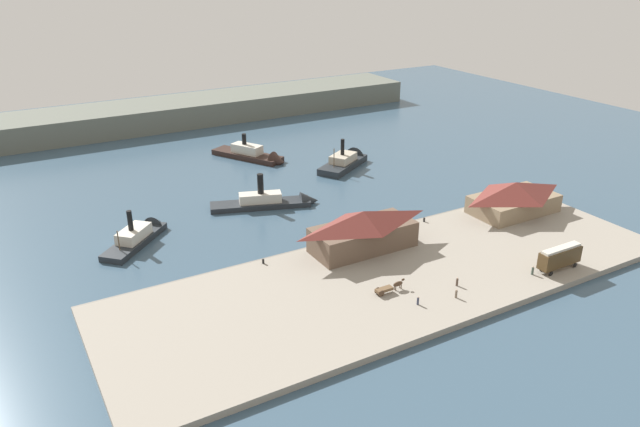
# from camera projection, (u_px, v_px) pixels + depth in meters

# --- Properties ---
(ground_plane) EXTENTS (320.00, 320.00, 0.00)m
(ground_plane) POSITION_uv_depth(u_px,v_px,m) (337.00, 236.00, 129.93)
(ground_plane) COLOR #385166
(quay_promenade) EXTENTS (110.00, 36.00, 1.20)m
(quay_promenade) POSITION_uv_depth(u_px,v_px,m) (399.00, 277.00, 112.17)
(quay_promenade) COLOR gray
(quay_promenade) RESTS_ON ground
(seawall_edge) EXTENTS (110.00, 0.80, 1.00)m
(seawall_edge) POSITION_uv_depth(u_px,v_px,m) (346.00, 240.00, 126.86)
(seawall_edge) COLOR slate
(seawall_edge) RESTS_ON ground
(ferry_shed_west_terminal) EXTENTS (21.51, 9.47, 8.23)m
(ferry_shed_west_terminal) POSITION_uv_depth(u_px,v_px,m) (363.00, 230.00, 120.00)
(ferry_shed_west_terminal) COLOR brown
(ferry_shed_west_terminal) RESTS_ON quay_promenade
(ferry_shed_east_terminal) EXTENTS (20.08, 11.45, 7.29)m
(ferry_shed_east_terminal) POSITION_uv_depth(u_px,v_px,m) (514.00, 197.00, 137.51)
(ferry_shed_east_terminal) COLOR #847056
(ferry_shed_east_terminal) RESTS_ON quay_promenade
(street_tram) EXTENTS (9.45, 2.54, 4.57)m
(street_tram) POSITION_uv_depth(u_px,v_px,m) (560.00, 256.00, 112.78)
(street_tram) COLOR #4C381E
(street_tram) RESTS_ON quay_promenade
(horse_cart) EXTENTS (6.05, 1.35, 1.87)m
(horse_cart) POSITION_uv_depth(u_px,v_px,m) (389.00, 287.00, 105.66)
(horse_cart) COLOR brown
(horse_cart) RESTS_ON quay_promenade
(pedestrian_near_cart) EXTENTS (0.41, 0.41, 1.67)m
(pedestrian_near_cart) POSITION_uv_depth(u_px,v_px,m) (457.00, 282.00, 107.73)
(pedestrian_near_cart) COLOR #4C3D33
(pedestrian_near_cart) RESTS_ON quay_promenade
(pedestrian_walking_east) EXTENTS (0.38, 0.38, 1.54)m
(pedestrian_walking_east) POSITION_uv_depth(u_px,v_px,m) (418.00, 301.00, 101.95)
(pedestrian_walking_east) COLOR #33384C
(pedestrian_walking_east) RESTS_ON quay_promenade
(pedestrian_walking_west) EXTENTS (0.43, 0.43, 1.73)m
(pedestrian_walking_west) POSITION_uv_depth(u_px,v_px,m) (533.00, 271.00, 111.50)
(pedestrian_walking_west) COLOR #3D4C42
(pedestrian_walking_west) RESTS_ON quay_promenade
(pedestrian_by_tram) EXTENTS (0.41, 0.41, 1.64)m
(pedestrian_by_tram) POSITION_uv_depth(u_px,v_px,m) (456.00, 294.00, 103.97)
(pedestrian_by_tram) COLOR #6B5B4C
(pedestrian_by_tram) RESTS_ON quay_promenade
(mooring_post_center_east) EXTENTS (0.44, 0.44, 0.90)m
(mooring_post_center_east) POSITION_uv_depth(u_px,v_px,m) (424.00, 220.00, 133.78)
(mooring_post_center_east) COLOR black
(mooring_post_center_east) RESTS_ON quay_promenade
(mooring_post_west) EXTENTS (0.44, 0.44, 0.90)m
(mooring_post_west) POSITION_uv_depth(u_px,v_px,m) (263.00, 261.00, 115.64)
(mooring_post_west) COLOR black
(mooring_post_west) RESTS_ON quay_promenade
(ferry_moored_west) EXTENTS (26.27, 13.15, 10.06)m
(ferry_moored_west) POSITION_uv_depth(u_px,v_px,m) (274.00, 201.00, 144.95)
(ferry_moored_west) COLOR #23282D
(ferry_moored_west) RESTS_ON ground
(ferry_outer_harbor) EXTENTS (20.73, 16.07, 10.66)m
(ferry_outer_harbor) POSITION_uv_depth(u_px,v_px,m) (347.00, 161.00, 172.90)
(ferry_outer_harbor) COLOR #23282D
(ferry_outer_harbor) RESTS_ON ground
(ferry_approaching_west) EXTENTS (16.92, 24.45, 9.25)m
(ferry_approaching_west) POSITION_uv_depth(u_px,v_px,m) (256.00, 156.00, 177.60)
(ferry_approaching_west) COLOR black
(ferry_approaching_west) RESTS_ON ground
(ferry_near_quay) EXTENTS (17.59, 17.60, 9.57)m
(ferry_near_quay) POSITION_uv_depth(u_px,v_px,m) (140.00, 234.00, 127.78)
(ferry_near_quay) COLOR #23282D
(ferry_near_quay) RESTS_ON ground
(far_headland) EXTENTS (180.00, 24.00, 8.00)m
(far_headland) POSITION_uv_depth(u_px,v_px,m) (179.00, 112.00, 215.94)
(far_headland) COLOR #60665B
(far_headland) RESTS_ON ground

